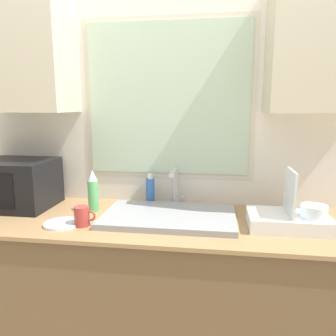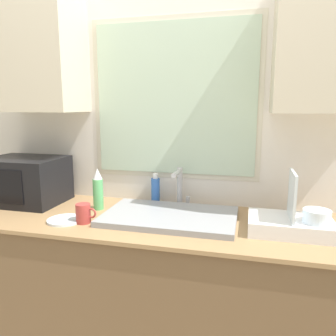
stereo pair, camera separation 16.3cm
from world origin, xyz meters
The scene contains 10 objects.
countertop centered at (0.00, 0.32, 0.44)m, with size 2.31×0.67×0.88m.
wall_back centered at (0.00, 0.64, 1.39)m, with size 6.00×0.38×2.60m.
sink_basin centered at (0.05, 0.33, 0.90)m, with size 0.69×0.43×0.03m.
faucet centered at (0.06, 0.55, 1.02)m, with size 0.08×0.18×0.23m.
microwave centered at (-0.88, 0.42, 1.02)m, with size 0.45×0.35×0.28m.
dish_rack centered at (0.65, 0.28, 0.94)m, with size 0.38×0.25×0.29m.
spray_bottle centered at (-0.39, 0.39, 1.00)m, with size 0.06×0.06×0.24m.
soap_bottle centered at (-0.10, 0.57, 0.97)m, with size 0.05×0.05×0.19m.
mug_near_sink centered at (-0.36, 0.17, 0.93)m, with size 0.11×0.07×0.10m.
small_plate centered at (-0.47, 0.17, 0.89)m, with size 0.18×0.18×0.01m.
Camera 1 is at (0.28, -1.29, 1.46)m, focal length 35.00 mm.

